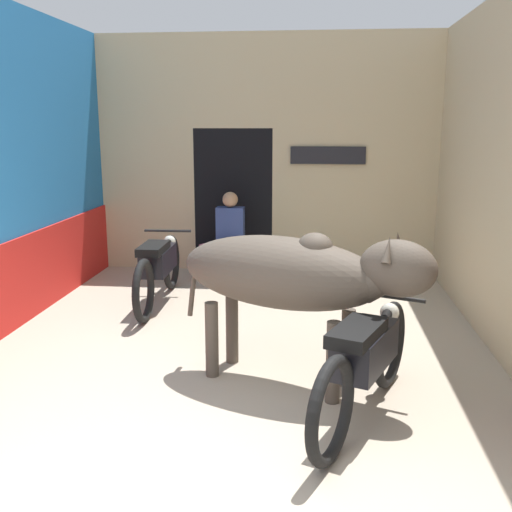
{
  "coord_description": "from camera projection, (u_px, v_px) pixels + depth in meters",
  "views": [
    {
      "loc": [
        0.71,
        -2.85,
        2.07
      ],
      "look_at": [
        0.17,
        2.47,
        0.88
      ],
      "focal_mm": 42.0,
      "sensor_mm": 36.0,
      "label": 1
    }
  ],
  "objects": [
    {
      "name": "cow",
      "position": [
        295.0,
        275.0,
        4.67
      ],
      "size": [
        2.11,
        1.21,
        1.31
      ],
      "color": "#4C4238",
      "rests_on": "ground_plane"
    },
    {
      "name": "motorcycle_far",
      "position": [
        158.0,
        266.0,
        6.92
      ],
      "size": [
        0.58,
        2.02,
        0.79
      ],
      "color": "black",
      "rests_on": "ground_plane"
    },
    {
      "name": "plastic_stool",
      "position": [
        210.0,
        260.0,
        8.18
      ],
      "size": [
        0.3,
        0.3,
        0.45
      ],
      "color": "#DB6093",
      "rests_on": "ground_plane"
    },
    {
      "name": "shopkeeper_seated",
      "position": [
        230.0,
        233.0,
        8.01
      ],
      "size": [
        0.37,
        0.33,
        1.18
      ],
      "color": "#282833",
      "rests_on": "ground_plane"
    },
    {
      "name": "wall_right_with_door",
      "position": [
        512.0,
        176.0,
        5.31
      ],
      "size": [
        0.22,
        5.48,
        3.27
      ],
      "color": "#C6B289",
      "rests_on": "ground_plane"
    },
    {
      "name": "motorcycle_near",
      "position": [
        365.0,
        359.0,
        4.19
      ],
      "size": [
        0.88,
        1.85,
        0.8
      ],
      "color": "black",
      "rests_on": "ground_plane"
    },
    {
      "name": "wall_back_with_doorway",
      "position": [
        255.0,
        171.0,
        8.58
      ],
      "size": [
        4.7,
        0.93,
        3.27
      ],
      "color": "#C6B289",
      "rests_on": "ground_plane"
    },
    {
      "name": "ground_plane",
      "position": [
        180.0,
        508.0,
        3.29
      ],
      "size": [
        30.0,
        30.0,
        0.0
      ],
      "primitive_type": "plane",
      "color": "tan"
    }
  ]
}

